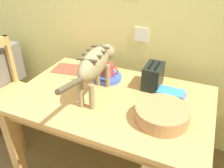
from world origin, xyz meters
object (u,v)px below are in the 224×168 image
at_px(book_stack, 171,93).
at_px(wicker_basket, 162,114).
at_px(cat, 96,63).
at_px(wooden_chair_near, 11,94).
at_px(toaster, 153,76).
at_px(dining_table, 112,107).
at_px(saucer_bowl, 108,77).
at_px(magazine, 71,69).
at_px(coffee_mug, 108,70).

relative_size(book_stack, wicker_basket, 0.62).
distance_m(cat, book_stack, 0.56).
height_order(wicker_basket, wooden_chair_near, wooden_chair_near).
distance_m(wicker_basket, toaster, 0.39).
relative_size(dining_table, cat, 1.78).
relative_size(dining_table, saucer_bowl, 6.17).
height_order(toaster, wooden_chair_near, wooden_chair_near).
relative_size(magazine, wooden_chair_near, 0.31).
xyz_separation_m(saucer_bowl, wooden_chair_near, (-0.92, -0.15, -0.30)).
distance_m(saucer_bowl, book_stack, 0.50).
xyz_separation_m(magazine, wooden_chair_near, (-0.56, -0.17, -0.29)).
relative_size(dining_table, toaster, 6.66).
xyz_separation_m(toaster, wooden_chair_near, (-1.26, -0.18, -0.37)).
bearing_deg(wicker_basket, saucer_bowl, 146.82).
relative_size(wicker_basket, toaster, 1.58).
xyz_separation_m(wicker_basket, toaster, (-0.15, 0.36, 0.04)).
bearing_deg(magazine, toaster, -8.36).
bearing_deg(dining_table, book_stack, 26.26).
bearing_deg(saucer_bowl, wicker_basket, -33.18).
xyz_separation_m(dining_table, saucer_bowl, (-0.13, 0.21, 0.10)).
height_order(magazine, book_stack, book_stack).
bearing_deg(wooden_chair_near, dining_table, 90.56).
xyz_separation_m(cat, wicker_basket, (0.48, -0.11, -0.19)).
relative_size(coffee_mug, wicker_basket, 0.43).
height_order(coffee_mug, toaster, toaster).
distance_m(magazine, wicker_basket, 0.92).
bearing_deg(magazine, saucer_bowl, -13.13).
relative_size(saucer_bowl, book_stack, 1.11).
distance_m(saucer_bowl, toaster, 0.35).
relative_size(cat, magazine, 2.65).
height_order(dining_table, book_stack, book_stack).
bearing_deg(dining_table, coffee_mug, 120.96).
distance_m(dining_table, coffee_mug, 0.30).
bearing_deg(cat, magazine, 141.85).
xyz_separation_m(cat, wooden_chair_near, (-0.94, 0.07, -0.52)).
relative_size(cat, wooden_chair_near, 0.81).
bearing_deg(coffee_mug, dining_table, -59.04).
relative_size(dining_table, book_stack, 6.83).
distance_m(coffee_mug, magazine, 0.37).
distance_m(coffee_mug, wicker_basket, 0.59).
height_order(magazine, wicker_basket, wicker_basket).
relative_size(saucer_bowl, coffee_mug, 1.60).
relative_size(book_stack, wooden_chair_near, 0.21).
xyz_separation_m(coffee_mug, wicker_basket, (0.50, -0.33, -0.03)).
distance_m(dining_table, toaster, 0.37).
distance_m(dining_table, wicker_basket, 0.41).
distance_m(saucer_bowl, wicker_basket, 0.60).
bearing_deg(book_stack, toaster, 157.13).
bearing_deg(book_stack, coffee_mug, 176.53).
bearing_deg(magazine, wicker_basket, -31.40).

